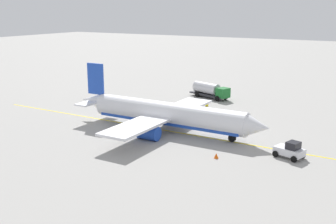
{
  "coord_description": "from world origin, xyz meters",
  "views": [
    {
      "loc": [
        30.59,
        -52.69,
        18.4
      ],
      "look_at": [
        0.0,
        0.0,
        3.0
      ],
      "focal_mm": 44.09,
      "sensor_mm": 36.0,
      "label": 1
    }
  ],
  "objects": [
    {
      "name": "safety_cone_nose",
      "position": [
        11.26,
        -7.28,
        0.33
      ],
      "size": [
        0.6,
        0.6,
        0.67
      ],
      "primitive_type": "cone",
      "color": "#F2590F",
      "rests_on": "ground"
    },
    {
      "name": "pushback_tug",
      "position": [
        19.23,
        -2.47,
        1.01
      ],
      "size": [
        4.02,
        3.16,
        2.2
      ],
      "color": "silver",
      "rests_on": "ground"
    },
    {
      "name": "airplane",
      "position": [
        -0.52,
        0.0,
        2.59
      ],
      "size": [
        33.06,
        26.05,
        9.51
      ],
      "color": "white",
      "rests_on": "ground"
    },
    {
      "name": "refueling_worker",
      "position": [
        -0.24,
        14.62,
        0.82
      ],
      "size": [
        0.56,
        0.42,
        1.71
      ],
      "color": "navy",
      "rests_on": "ground"
    },
    {
      "name": "fuel_tanker",
      "position": [
        -4.38,
        25.13,
        1.71
      ],
      "size": [
        9.72,
        5.28,
        3.15
      ],
      "color": "#2D2D33",
      "rests_on": "ground"
    },
    {
      "name": "ground_plane",
      "position": [
        0.0,
        0.0,
        0.0
      ],
      "size": [
        400.0,
        400.0,
        0.0
      ],
      "primitive_type": "plane",
      "color": "#9E9B96"
    },
    {
      "name": "taxi_line_marking",
      "position": [
        0.0,
        0.0,
        0.01
      ],
      "size": [
        70.36,
        0.82,
        0.01
      ],
      "primitive_type": "cube",
      "rotation": [
        0.0,
        0.0,
        -0.01
      ],
      "color": "yellow",
      "rests_on": "ground"
    }
  ]
}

